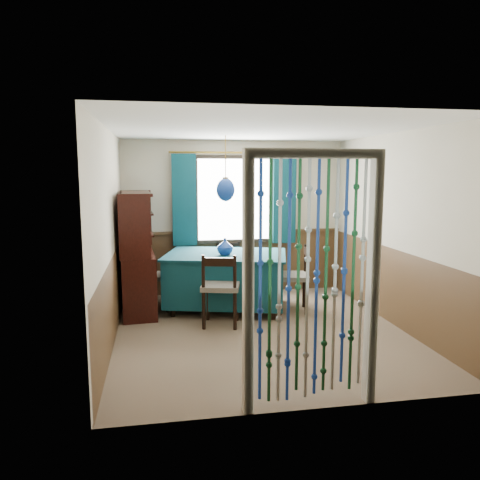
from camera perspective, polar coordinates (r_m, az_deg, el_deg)
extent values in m
plane|color=brown|center=(6.03, 2.48, -11.01)|extent=(4.00, 4.00, 0.00)
plane|color=silver|center=(5.72, 2.64, 13.36)|extent=(4.00, 4.00, 0.00)
plane|color=#BAB098|center=(7.69, -0.71, 2.75)|extent=(3.60, 0.00, 3.60)
plane|color=#BAB098|center=(3.84, 9.12, -2.99)|extent=(3.60, 0.00, 3.60)
plane|color=#BAB098|center=(5.63, -15.61, 0.39)|extent=(0.00, 4.00, 4.00)
plane|color=#BAB098|center=(6.38, 18.54, 1.17)|extent=(0.00, 4.00, 4.00)
plane|color=#472F1B|center=(7.79, -0.68, -2.76)|extent=(3.60, 0.00, 3.60)
plane|color=#472F1B|center=(4.07, 8.80, -13.36)|extent=(3.60, 0.00, 3.60)
plane|color=#472F1B|center=(5.78, -15.17, -6.99)|extent=(0.00, 4.00, 4.00)
plane|color=#472F1B|center=(6.51, 18.11, -5.40)|extent=(0.00, 4.00, 4.00)
cube|color=black|center=(7.62, -0.65, 4.96)|extent=(1.32, 0.12, 1.42)
cube|color=#0C343E|center=(6.83, -1.71, -4.70)|extent=(1.88, 1.51, 0.68)
cube|color=#0C343E|center=(6.76, -1.73, -1.79)|extent=(1.96, 1.58, 0.03)
cylinder|color=black|center=(6.64, -8.17, -8.64)|extent=(0.07, 0.07, 0.14)
cylinder|color=black|center=(6.48, 4.06, -9.01)|extent=(0.07, 0.07, 0.14)
cylinder|color=black|center=(7.45, -6.68, -6.73)|extent=(0.07, 0.07, 0.14)
cylinder|color=black|center=(7.30, 4.16, -7.00)|extent=(0.07, 0.07, 0.14)
cylinder|color=black|center=(6.04, -4.44, -8.58)|extent=(0.05, 0.05, 0.49)
cylinder|color=black|center=(6.00, -0.62, -8.67)|extent=(0.05, 0.05, 0.49)
cylinder|color=black|center=(6.39, -3.98, -7.61)|extent=(0.05, 0.05, 0.49)
cylinder|color=black|center=(6.36, -0.38, -7.68)|extent=(0.05, 0.05, 0.49)
cube|color=#5B5549|center=(6.12, -2.37, -5.64)|extent=(0.57, 0.56, 0.07)
cube|color=black|center=(5.85, -2.59, -2.69)|extent=(0.42, 0.14, 0.11)
cylinder|color=black|center=(5.90, -4.50, -4.12)|extent=(0.04, 0.04, 0.48)
cylinder|color=black|center=(5.86, -0.64, -4.18)|extent=(0.04, 0.04, 0.48)
cylinder|color=black|center=(7.73, -0.14, -4.96)|extent=(0.04, 0.04, 0.44)
cylinder|color=black|center=(7.76, -2.75, -4.92)|extent=(0.04, 0.04, 0.44)
cylinder|color=black|center=(7.41, -0.26, -5.55)|extent=(0.04, 0.04, 0.44)
cylinder|color=black|center=(7.43, -2.99, -5.51)|extent=(0.04, 0.04, 0.44)
cube|color=#5B5549|center=(7.53, -1.54, -3.37)|extent=(0.51, 0.50, 0.06)
cube|color=black|center=(7.64, -1.46, -0.72)|extent=(0.37, 0.12, 0.10)
cylinder|color=black|center=(7.65, -0.14, -1.75)|extent=(0.04, 0.04, 0.43)
cylinder|color=black|center=(7.68, -2.77, -1.73)|extent=(0.04, 0.04, 0.43)
cylinder|color=black|center=(7.22, -11.19, -6.01)|extent=(0.04, 0.04, 0.46)
cylinder|color=black|center=(6.88, -11.74, -6.76)|extent=(0.04, 0.04, 0.46)
cylinder|color=black|center=(7.17, -8.46, -6.05)|extent=(0.04, 0.04, 0.46)
cylinder|color=black|center=(6.82, -8.86, -6.81)|extent=(0.04, 0.04, 0.46)
cube|color=#5B5549|center=(6.96, -10.12, -4.34)|extent=(0.49, 0.51, 0.06)
cube|color=black|center=(6.93, -11.68, -1.63)|extent=(0.10, 0.39, 0.10)
cylinder|color=black|center=(7.13, -11.37, -2.50)|extent=(0.04, 0.04, 0.45)
cylinder|color=black|center=(6.78, -11.93, -3.08)|extent=(0.04, 0.04, 0.45)
cylinder|color=black|center=(6.67, 8.11, -7.05)|extent=(0.05, 0.05, 0.48)
cylinder|color=black|center=(7.04, 7.81, -6.21)|extent=(0.05, 0.05, 0.48)
cylinder|color=black|center=(6.64, 4.94, -7.06)|extent=(0.05, 0.05, 0.48)
cylinder|color=black|center=(7.02, 4.81, -6.22)|extent=(0.05, 0.05, 0.48)
cube|color=#5B5549|center=(6.77, 6.45, -4.41)|extent=(0.54, 0.55, 0.06)
cube|color=black|center=(6.72, 8.15, -1.49)|extent=(0.13, 0.41, 0.11)
cylinder|color=black|center=(6.56, 8.28, -3.06)|extent=(0.04, 0.04, 0.47)
cylinder|color=black|center=(6.94, 7.97, -2.43)|extent=(0.04, 0.04, 0.47)
cube|color=black|center=(6.94, -12.30, -4.93)|extent=(0.54, 1.34, 0.86)
cube|color=black|center=(6.18, -12.76, 1.52)|extent=(0.41, 0.08, 0.86)
cube|color=black|center=(7.42, -12.33, 2.64)|extent=(0.41, 0.08, 0.86)
cube|color=black|center=(6.77, -12.63, 5.57)|extent=(0.49, 1.34, 0.04)
cube|color=black|center=(6.81, -14.27, 2.08)|extent=(0.12, 1.29, 0.86)
cube|color=black|center=(6.81, -12.24, 1.08)|extent=(0.44, 1.25, 0.02)
cube|color=black|center=(6.78, -12.31, 3.45)|extent=(0.44, 1.25, 0.02)
cylinder|color=olive|center=(6.66, -1.78, 9.39)|extent=(0.01, 0.01, 0.76)
ellipsoid|color=navy|center=(6.66, -1.76, 6.13)|extent=(0.27, 0.27, 0.33)
cylinder|color=olive|center=(6.66, -1.77, 7.54)|extent=(0.08, 0.08, 0.03)
imported|color=navy|center=(6.65, -1.85, -0.88)|extent=(0.25, 0.25, 0.22)
imported|color=beige|center=(6.58, -12.14, 1.17)|extent=(0.25, 0.25, 0.05)
imported|color=beige|center=(7.14, -11.94, -0.24)|extent=(0.21, 0.21, 0.20)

